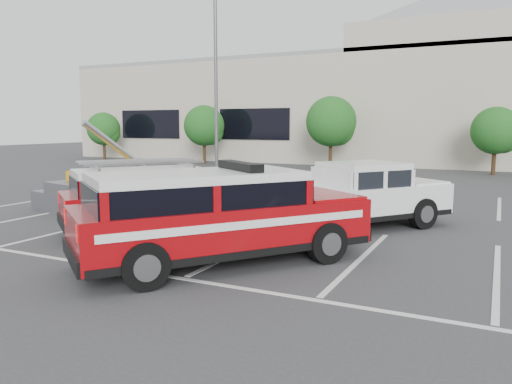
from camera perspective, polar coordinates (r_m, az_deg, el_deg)
ground at (r=12.14m, az=-0.73°, el=-6.26°), size 120.00×120.00×0.00m
stall_markings at (r=16.19m, az=6.49°, el=-2.76°), size 23.00×15.00×0.01m
convention_building at (r=42.72m, az=19.45°, el=9.64°), size 60.00×16.99×13.20m
tree_far_left at (r=44.43m, az=-16.90°, el=6.79°), size 2.77×2.77×3.99m
tree_left at (r=38.33m, az=-5.80°, el=7.40°), size 3.07×3.07×4.42m
tree_mid_left at (r=34.13m, az=8.74°, el=7.77°), size 3.37×3.37×4.85m
tree_mid_right at (r=32.56m, az=25.86°, el=6.16°), size 2.77×2.77×3.99m
light_pole_left at (r=26.25m, az=-4.61°, el=12.58°), size 0.90×0.60×10.24m
fire_chief_suv at (r=10.55m, az=-4.35°, el=-3.53°), size 5.44×6.20×2.14m
white_pickup at (r=14.32m, az=10.51°, el=-1.22°), size 5.33×6.10×1.86m
ladder_suv at (r=13.95m, az=-11.45°, el=-1.27°), size 4.60×5.18×1.98m
utility_rig at (r=18.10m, az=-17.16°, el=0.01°), size 3.79×3.83×3.10m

